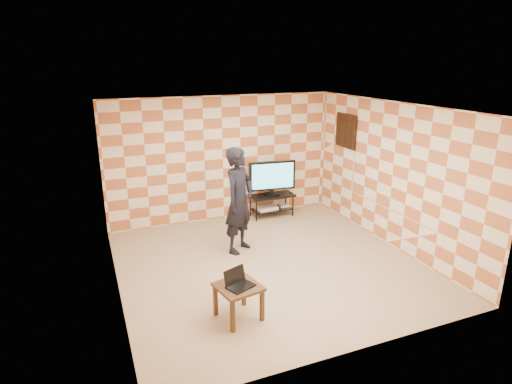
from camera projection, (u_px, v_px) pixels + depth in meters
floor at (269, 264)px, 7.44m from camera, size 5.00×5.00×0.00m
wall_back at (223, 159)px, 9.25m from camera, size 5.00×0.02×2.70m
wall_front at (360, 251)px, 4.83m from camera, size 5.00×0.02×2.70m
wall_left at (111, 210)px, 6.14m from camera, size 0.02×5.00×2.70m
wall_right at (392, 175)px, 7.94m from camera, size 0.02×5.00×2.70m
ceiling at (271, 108)px, 6.63m from camera, size 5.00×5.00×0.02m
wall_art at (346, 131)px, 9.12m from camera, size 0.04×0.72×0.72m
tv_stand at (272, 201)px, 9.63m from camera, size 1.02×0.46×0.50m
tv at (272, 177)px, 9.46m from camera, size 1.06×0.24×0.77m
dvd_player at (266, 208)px, 9.63m from camera, size 0.47×0.35×0.08m
game_console at (285, 205)px, 9.82m from camera, size 0.24×0.18×0.05m
side_table at (238, 291)px, 5.80m from camera, size 0.65×0.65×0.50m
laptop at (238, 282)px, 5.75m from camera, size 0.43×0.39×0.24m
person at (239, 200)px, 7.72m from camera, size 0.85×0.81×1.95m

